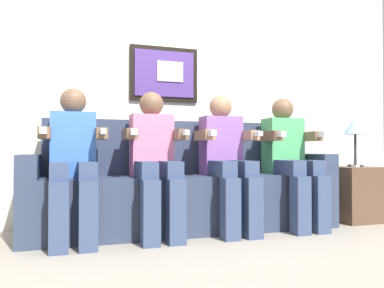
# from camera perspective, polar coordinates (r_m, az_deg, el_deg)

# --- Properties ---
(ground_plane) EXTENTS (6.37, 6.37, 0.00)m
(ground_plane) POSITION_cam_1_polar(r_m,az_deg,el_deg) (2.94, 0.93, -13.74)
(ground_plane) COLOR #9E9384
(back_wall_assembly) EXTENTS (4.90, 0.10, 2.60)m
(back_wall_assembly) POSITION_cam_1_polar(r_m,az_deg,el_deg) (3.65, -3.06, 9.31)
(back_wall_assembly) COLOR silver
(back_wall_assembly) RESTS_ON ground_plane
(couch) EXTENTS (2.50, 0.58, 0.90)m
(couch) POSITION_cam_1_polar(r_m,az_deg,el_deg) (3.19, -1.00, -7.03)
(couch) COLOR #333D56
(couch) RESTS_ON ground_plane
(person_leftmost) EXTENTS (0.46, 0.56, 1.11)m
(person_leftmost) POSITION_cam_1_polar(r_m,az_deg,el_deg) (2.87, -17.11, -1.79)
(person_leftmost) COLOR #3F72CC
(person_leftmost) RESTS_ON ground_plane
(person_left_center) EXTENTS (0.46, 0.56, 1.11)m
(person_left_center) POSITION_cam_1_polar(r_m,az_deg,el_deg) (2.94, -5.53, -1.81)
(person_left_center) COLOR pink
(person_left_center) RESTS_ON ground_plane
(person_right_center) EXTENTS (0.46, 0.56, 1.11)m
(person_right_center) POSITION_cam_1_polar(r_m,az_deg,el_deg) (3.12, 5.11, -1.76)
(person_right_center) COLOR #8C59A5
(person_right_center) RESTS_ON ground_plane
(person_rightmost) EXTENTS (0.46, 0.56, 1.11)m
(person_rightmost) POSITION_cam_1_polar(r_m,az_deg,el_deg) (3.39, 14.29, -1.67)
(person_rightmost) COLOR #4CB266
(person_rightmost) RESTS_ON ground_plane
(side_table_right) EXTENTS (0.40, 0.40, 0.50)m
(side_table_right) POSITION_cam_1_polar(r_m,az_deg,el_deg) (3.89, 22.85, -6.78)
(side_table_right) COLOR brown
(side_table_right) RESTS_ON ground_plane
(table_lamp) EXTENTS (0.22, 0.22, 0.46)m
(table_lamp) POSITION_cam_1_polar(r_m,az_deg,el_deg) (3.88, 22.92, 2.19)
(table_lamp) COLOR #333338
(table_lamp) RESTS_ON side_table_right
(spare_remote_on_table) EXTENTS (0.04, 0.13, 0.02)m
(spare_remote_on_table) POSITION_cam_1_polar(r_m,az_deg,el_deg) (3.83, 22.62, -2.98)
(spare_remote_on_table) COLOR white
(spare_remote_on_table) RESTS_ON side_table_right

